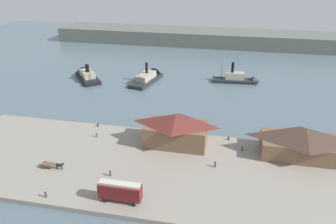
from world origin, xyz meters
TOP-DOWN VIEW (x-y plane):
  - ground_plane at (0.00, 0.00)m, footprint 320.00×320.00m
  - quay_promenade at (0.00, -22.00)m, footprint 110.00×36.00m
  - seawall_edge at (0.00, -3.60)m, footprint 110.00×0.80m
  - ferry_shed_central_terminal at (2.84, -10.38)m, footprint 16.93×9.87m
  - ferry_shed_customs_shed at (35.60, -9.75)m, footprint 21.24×10.58m
  - street_tram at (-4.06, -35.84)m, footprint 8.96×2.52m
  - horse_cart at (-24.12, -27.91)m, footprint 5.92×1.62m
  - pedestrian_near_east_shed at (-19.90, -37.96)m, footprint 0.42×0.42m
  - pedestrian_by_tram at (14.23, -19.46)m, footprint 0.44×0.44m
  - pedestrian_standing_center at (-9.25, -28.04)m, footprint 0.44×0.44m
  - pedestrian_near_cart at (20.53, -10.63)m, footprint 0.38×0.38m
  - pedestrian_walking_east at (-19.66, -11.34)m, footprint 0.37×0.37m
  - mooring_post_center_east at (-21.80, -5.33)m, footprint 0.44×0.44m
  - mooring_post_west at (16.85, -5.54)m, footprint 0.44×0.44m
  - ferry_moored_west at (-45.17, 37.98)m, footprint 16.76×18.42m
  - ferry_approaching_east at (19.39, 46.16)m, footprint 19.86×6.42m
  - ferry_moored_east at (-18.08, 41.05)m, footprint 10.74×21.70m
  - far_headland at (0.00, 110.00)m, footprint 180.00×24.00m

SIDE VIEW (x-z plane):
  - ground_plane at x=0.00m, z-range 0.00..0.00m
  - seawall_edge at x=0.00m, z-range 0.00..1.00m
  - quay_promenade at x=0.00m, z-range 0.00..1.20m
  - ferry_moored_east at x=-18.08m, z-range -3.98..6.54m
  - ferry_moored_west at x=-45.17m, z-range -3.26..5.90m
  - ferry_approaching_east at x=19.39m, z-range -3.70..6.38m
  - mooring_post_center_east at x=-21.80m, z-range 1.20..2.10m
  - mooring_post_west at x=16.85m, z-range 1.20..2.10m
  - pedestrian_walking_east at x=-19.66m, z-range 1.13..2.65m
  - pedestrian_near_cart at x=20.53m, z-range 1.13..2.68m
  - pedestrian_near_east_shed at x=-19.90m, z-range 1.12..2.84m
  - pedestrian_by_tram at x=14.23m, z-range 1.12..2.90m
  - pedestrian_standing_center at x=-9.25m, z-range 1.12..2.91m
  - horse_cart at x=-24.12m, z-range 1.19..3.06m
  - street_tram at x=-4.06m, z-range 1.56..6.12m
  - far_headland at x=0.00m, z-range 0.00..8.00m
  - ferry_shed_customs_shed at x=35.60m, z-range 1.26..8.73m
  - ferry_shed_central_terminal at x=2.84m, z-range 1.27..9.86m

